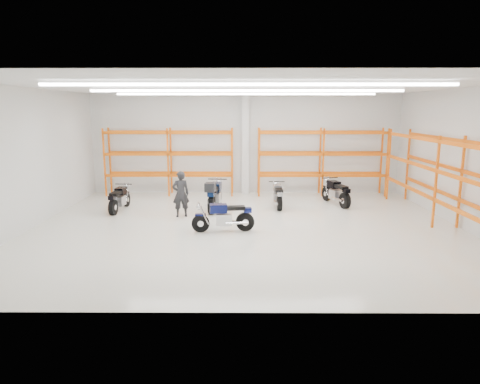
{
  "coord_description": "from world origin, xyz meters",
  "views": [
    {
      "loc": [
        -0.14,
        -13.55,
        3.81
      ],
      "look_at": [
        -0.22,
        0.5,
        1.08
      ],
      "focal_mm": 32.0,
      "sensor_mm": 36.0,
      "label": 1
    }
  ],
  "objects_px": {
    "motorcycle_back_d": "(337,193)",
    "standing_man": "(181,194)",
    "motorcycle_back_b": "(214,195)",
    "structural_column": "(245,144)",
    "motorcycle_back_a": "(119,200)",
    "motorcycle_main": "(226,217)",
    "motorcycle_back_c": "(278,196)"
  },
  "relations": [
    {
      "from": "motorcycle_main",
      "to": "standing_man",
      "type": "relative_size",
      "value": 1.2
    },
    {
      "from": "motorcycle_back_c",
      "to": "structural_column",
      "type": "relative_size",
      "value": 0.43
    },
    {
      "from": "motorcycle_back_a",
      "to": "structural_column",
      "type": "distance_m",
      "value": 6.26
    },
    {
      "from": "motorcycle_back_d",
      "to": "standing_man",
      "type": "relative_size",
      "value": 1.25
    },
    {
      "from": "motorcycle_main",
      "to": "motorcycle_back_d",
      "type": "relative_size",
      "value": 0.96
    },
    {
      "from": "motorcycle_main",
      "to": "motorcycle_back_a",
      "type": "height_order",
      "value": "motorcycle_main"
    },
    {
      "from": "motorcycle_back_b",
      "to": "standing_man",
      "type": "bearing_deg",
      "value": -138.98
    },
    {
      "from": "structural_column",
      "to": "motorcycle_back_d",
      "type": "bearing_deg",
      "value": -33.96
    },
    {
      "from": "motorcycle_back_b",
      "to": "motorcycle_back_a",
      "type": "bearing_deg",
      "value": -177.18
    },
    {
      "from": "motorcycle_back_a",
      "to": "motorcycle_back_b",
      "type": "bearing_deg",
      "value": 2.82
    },
    {
      "from": "motorcycle_back_d",
      "to": "standing_man",
      "type": "bearing_deg",
      "value": -162.16
    },
    {
      "from": "motorcycle_back_c",
      "to": "motorcycle_back_d",
      "type": "xyz_separation_m",
      "value": [
        2.4,
        0.39,
        0.04
      ]
    },
    {
      "from": "motorcycle_back_a",
      "to": "motorcycle_back_d",
      "type": "xyz_separation_m",
      "value": [
        8.47,
        1.12,
        0.04
      ]
    },
    {
      "from": "standing_man",
      "to": "structural_column",
      "type": "distance_m",
      "value": 5.18
    },
    {
      "from": "motorcycle_back_b",
      "to": "standing_man",
      "type": "distance_m",
      "value": 1.52
    },
    {
      "from": "motorcycle_back_d",
      "to": "motorcycle_main",
      "type": "bearing_deg",
      "value": -138.47
    },
    {
      "from": "motorcycle_back_a",
      "to": "motorcycle_back_b",
      "type": "height_order",
      "value": "motorcycle_back_b"
    },
    {
      "from": "motorcycle_back_b",
      "to": "standing_man",
      "type": "xyz_separation_m",
      "value": [
        -1.13,
        -0.99,
        0.25
      ]
    },
    {
      "from": "motorcycle_main",
      "to": "motorcycle_back_b",
      "type": "relative_size",
      "value": 0.85
    },
    {
      "from": "motorcycle_back_d",
      "to": "standing_man",
      "type": "xyz_separation_m",
      "value": [
        -6.0,
        -1.93,
        0.34
      ]
    },
    {
      "from": "motorcycle_back_b",
      "to": "structural_column",
      "type": "distance_m",
      "value": 3.99
    },
    {
      "from": "motorcycle_back_b",
      "to": "structural_column",
      "type": "height_order",
      "value": "structural_column"
    },
    {
      "from": "motorcycle_back_c",
      "to": "structural_column",
      "type": "xyz_separation_m",
      "value": [
        -1.27,
        2.86,
        1.81
      ]
    },
    {
      "from": "motorcycle_back_d",
      "to": "structural_column",
      "type": "relative_size",
      "value": 0.46
    },
    {
      "from": "motorcycle_back_b",
      "to": "structural_column",
      "type": "relative_size",
      "value": 0.52
    },
    {
      "from": "motorcycle_main",
      "to": "motorcycle_back_b",
      "type": "xyz_separation_m",
      "value": [
        -0.55,
        2.88,
        0.12
      ]
    },
    {
      "from": "motorcycle_back_b",
      "to": "structural_column",
      "type": "bearing_deg",
      "value": 70.51
    },
    {
      "from": "motorcycle_back_d",
      "to": "motorcycle_back_c",
      "type": "bearing_deg",
      "value": -170.8
    },
    {
      "from": "standing_man",
      "to": "motorcycle_back_c",
      "type": "bearing_deg",
      "value": -174.43
    },
    {
      "from": "motorcycle_main",
      "to": "motorcycle_back_d",
      "type": "xyz_separation_m",
      "value": [
        4.32,
        3.83,
        0.03
      ]
    },
    {
      "from": "motorcycle_main",
      "to": "motorcycle_back_c",
      "type": "height_order",
      "value": "motorcycle_main"
    },
    {
      "from": "motorcycle_back_a",
      "to": "motorcycle_back_d",
      "type": "height_order",
      "value": "motorcycle_back_d"
    }
  ]
}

